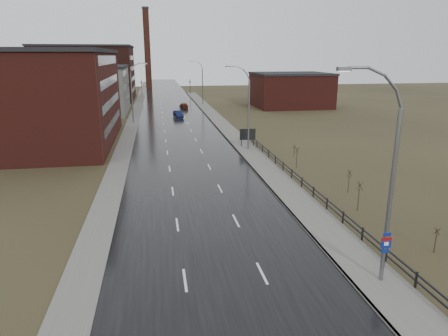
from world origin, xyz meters
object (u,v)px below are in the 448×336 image
object	(u,v)px
billboard	(248,135)
car_near	(178,114)
streetlight_main	(387,182)
car_far	(184,106)

from	to	relation	value
billboard	car_near	bearing A→B (deg)	105.27
billboard	streetlight_main	bearing A→B (deg)	-91.00
billboard	car_far	bearing A→B (deg)	97.50
car_near	car_far	xyz separation A→B (m)	(2.23, 15.01, -0.00)
car_near	streetlight_main	bearing A→B (deg)	-91.44
billboard	car_near	distance (m)	30.89
streetlight_main	car_near	bearing A→B (deg)	96.52
car_near	car_far	distance (m)	15.18
car_near	car_far	world-z (taller)	car_near
billboard	car_near	world-z (taller)	billboard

